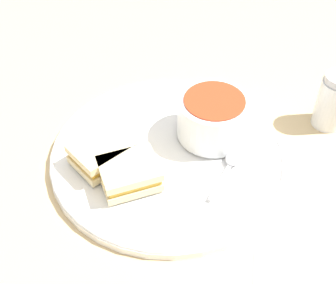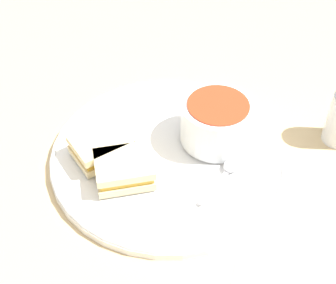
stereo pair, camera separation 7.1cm
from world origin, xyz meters
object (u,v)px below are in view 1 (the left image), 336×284
soup_bowl (213,117)px  salt_shaker (333,101)px  spoon (232,161)px  sandwich_half_near (102,153)px  sandwich_half_far (130,173)px

soup_bowl → salt_shaker: bearing=31.7°
spoon → sandwich_half_near: bearing=116.4°
soup_bowl → sandwich_half_far: 0.16m
sandwich_half_near → salt_shaker: salt_shaker is taller
soup_bowl → salt_shaker: 0.20m
spoon → sandwich_half_near: (-0.19, -0.06, 0.01)m
spoon → salt_shaker: 0.21m
sandwich_half_near → sandwich_half_far: bearing=-22.9°
salt_shaker → soup_bowl: bearing=-148.3°
spoon → sandwich_half_far: 0.16m
sandwich_half_far → salt_shaker: bearing=43.6°
salt_shaker → sandwich_half_far: bearing=-136.4°
soup_bowl → spoon: 0.08m
soup_bowl → sandwich_half_near: size_ratio=1.06×
soup_bowl → salt_shaker: (0.17, 0.11, -0.00)m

